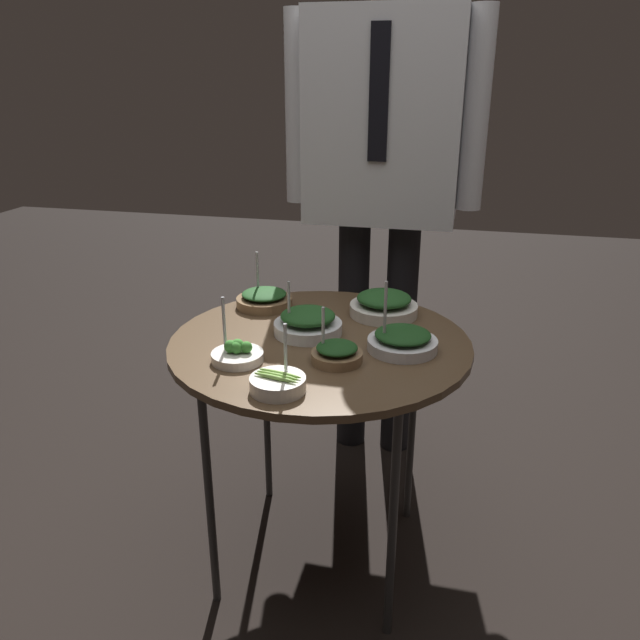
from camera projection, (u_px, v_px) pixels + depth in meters
The scene contains 10 objects.
ground_plane at pixel (320, 553), 1.71m from camera, with size 8.00×8.00×0.00m, color black.
serving_cart at pixel (320, 355), 1.49m from camera, with size 0.71×0.71×0.64m.
bowl_spinach_far_rim at pixel (384, 305), 1.62m from camera, with size 0.18×0.18×0.06m.
bowl_spinach_front_left at pixel (308, 323), 1.50m from camera, with size 0.17×0.17×0.14m.
bowl_broccoli_near_rim at pixel (237, 354), 1.36m from camera, with size 0.11×0.11×0.14m.
bowl_spinach_mid_left at pixel (402, 341), 1.42m from camera, with size 0.16×0.16×0.17m.
bowl_spinach_mid_right at pixel (337, 353), 1.36m from camera, with size 0.11×0.11×0.12m.
bowl_asparagus_back_left at pixel (278, 383), 1.23m from camera, with size 0.11×0.11×0.13m.
bowl_spinach_center at pixel (264, 299), 1.68m from camera, with size 0.15×0.15×0.14m.
waiter_figure at pixel (383, 146), 1.86m from camera, with size 0.60×0.23×1.62m.
Camera 1 is at (0.32, -1.32, 1.23)m, focal length 35.00 mm.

